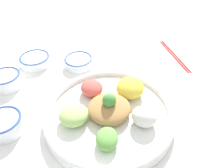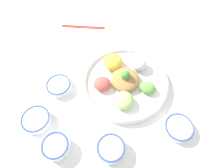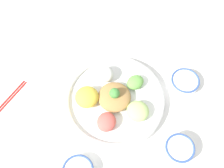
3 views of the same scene
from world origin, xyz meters
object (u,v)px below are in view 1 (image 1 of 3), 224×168
at_px(salad_platter, 110,112).
at_px(rice_bowl_plain, 4,124).
at_px(chopsticks_pair_near, 174,55).
at_px(rice_bowl_blue, 35,60).
at_px(sauce_bowl_dark, 79,61).
at_px(sauce_bowl_red, 6,80).

distance_m(salad_platter, rice_bowl_plain, 0.28).
bearing_deg(salad_platter, chopsticks_pair_near, 80.00).
distance_m(rice_bowl_blue, rice_bowl_plain, 0.31).
height_order(salad_platter, rice_bowl_plain, salad_platter).
distance_m(sauce_bowl_dark, chopsticks_pair_near, 0.38).
relative_size(salad_platter, sauce_bowl_red, 3.83).
distance_m(salad_platter, chopsticks_pair_near, 0.41).
bearing_deg(rice_bowl_blue, sauce_bowl_dark, 26.32).
distance_m(sauce_bowl_red, rice_bowl_plain, 0.19).
xyz_separation_m(salad_platter, rice_bowl_plain, (-0.22, -0.18, 0.00)).
xyz_separation_m(sauce_bowl_dark, rice_bowl_plain, (0.00, -0.34, 0.01)).
relative_size(sauce_bowl_dark, chopsticks_pair_near, 0.59).
relative_size(rice_bowl_blue, chopsticks_pair_near, 0.62).
bearing_deg(sauce_bowl_dark, rice_bowl_plain, -89.81).
bearing_deg(rice_bowl_plain, rice_bowl_blue, 118.92).
bearing_deg(rice_bowl_plain, chopsticks_pair_near, 62.92).
bearing_deg(rice_bowl_blue, chopsticks_pair_near, 34.93).
relative_size(sauce_bowl_red, chopsticks_pair_near, 0.55).
distance_m(sauce_bowl_red, sauce_bowl_dark, 0.25).
bearing_deg(rice_bowl_blue, sauce_bowl_red, -87.63).
relative_size(rice_bowl_blue, rice_bowl_plain, 1.10).
bearing_deg(sauce_bowl_dark, salad_platter, -36.20).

